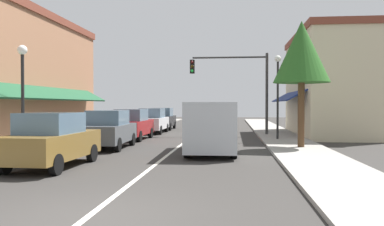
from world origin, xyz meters
The scene contains 16 objects.
ground_plane centered at (0.00, 18.00, 0.00)m, with size 80.00×80.00×0.00m, color #33302D.
sidewalk_left centered at (-5.50, 18.00, 0.06)m, with size 2.60×56.00×0.12m, color gray.
sidewalk_right centered at (5.50, 18.00, 0.06)m, with size 2.60×56.00×0.12m, color gray.
lane_center_stripe centered at (0.00, 18.00, 0.00)m, with size 0.14×52.00×0.01m, color silver.
storefront_left_block centered at (-9.02, 12.00, 3.41)m, with size 5.75×14.20×6.82m.
storefront_right_block centered at (8.99, 20.00, 3.37)m, with size 5.70×10.20×6.73m.
parked_car_nearest_left centered at (-3.20, 5.38, 0.88)m, with size 1.86×4.14×1.77m.
parked_car_second_left centered at (-3.12, 10.91, 0.88)m, with size 1.88×4.15×1.77m.
parked_car_third_left centered at (-3.22, 15.47, 0.88)m, with size 1.84×4.13×1.77m.
parked_car_far_left centered at (-3.09, 20.66, 0.88)m, with size 1.79×4.10×1.77m.
parked_car_distant_left centered at (-3.12, 24.88, 0.88)m, with size 1.85×4.13×1.77m.
van_in_lane centered at (1.72, 9.69, 1.15)m, with size 2.10×5.23×2.12m.
traffic_signal_mast_arm centered at (3.00, 19.00, 3.69)m, with size 5.09×0.50×5.38m.
street_lamp_left_near centered at (-5.17, 7.14, 2.90)m, with size 0.36×0.36×4.24m.
street_lamp_right_mid centered at (5.09, 15.49, 3.22)m, with size 0.36×0.36×4.77m.
tree_right_near centered at (5.67, 11.37, 4.36)m, with size 2.53×2.53×5.80m.
Camera 1 is at (2.59, -6.63, 2.02)m, focal length 36.53 mm.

